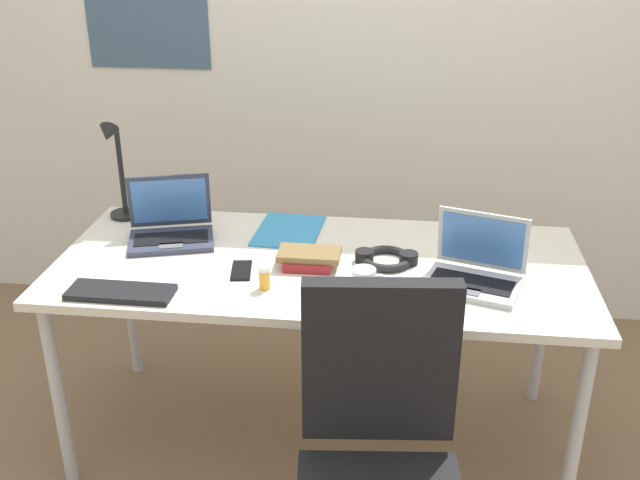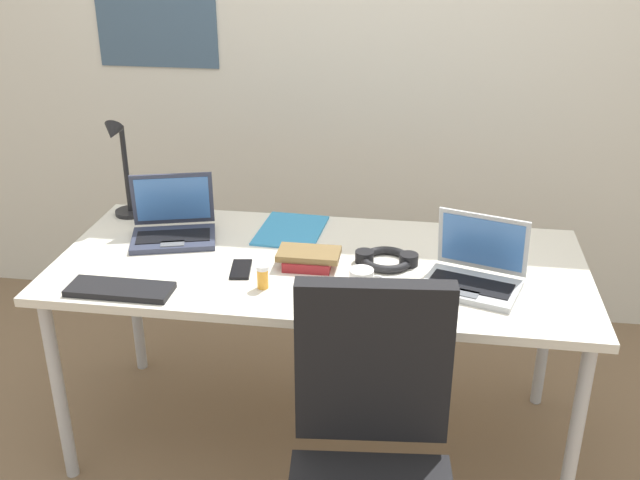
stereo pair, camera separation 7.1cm
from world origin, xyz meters
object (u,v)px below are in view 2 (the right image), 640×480
(external_keyboard, at_px, (120,289))
(headphones, at_px, (386,259))
(computer_mouse, at_px, (477,235))
(book_stack, at_px, (308,258))
(coffee_mug, at_px, (362,282))
(laptop_far_corner, at_px, (173,226))
(pill_bottle, at_px, (263,276))
(laptop_near_mouse, at_px, (474,273))
(paper_folder_front_right, at_px, (291,230))
(desk_lamp, at_px, (122,169))
(cell_phone, at_px, (241,269))

(external_keyboard, xyz_separation_m, headphones, (0.81, 0.33, 0.01))
(computer_mouse, xyz_separation_m, book_stack, (-0.57, -0.30, 0.01))
(computer_mouse, relative_size, coffee_mug, 0.85)
(external_keyboard, height_order, book_stack, book_stack)
(book_stack, distance_m, coffee_mug, 0.27)
(computer_mouse, distance_m, book_stack, 0.65)
(laptop_far_corner, xyz_separation_m, coffee_mug, (0.72, -0.33, -0.00))
(pill_bottle, bearing_deg, headphones, 31.83)
(computer_mouse, bearing_deg, laptop_near_mouse, -99.62)
(paper_folder_front_right, bearing_deg, computer_mouse, 2.12)
(desk_lamp, bearing_deg, external_keyboard, -70.20)
(external_keyboard, relative_size, headphones, 1.54)
(desk_lamp, bearing_deg, paper_folder_front_right, -3.44)
(desk_lamp, relative_size, cell_phone, 2.94)
(laptop_far_corner, distance_m, coffee_mug, 0.80)
(computer_mouse, height_order, pill_bottle, pill_bottle)
(laptop_near_mouse, height_order, computer_mouse, laptop_near_mouse)
(laptop_far_corner, xyz_separation_m, cell_phone, (0.31, -0.23, -0.04))
(external_keyboard, relative_size, pill_bottle, 4.18)
(cell_phone, relative_size, book_stack, 0.65)
(paper_folder_front_right, bearing_deg, headphones, -30.59)
(desk_lamp, xyz_separation_m, laptop_near_mouse, (1.31, -0.38, -0.15))
(computer_mouse, bearing_deg, paper_folder_front_right, 176.70)
(external_keyboard, xyz_separation_m, paper_folder_front_right, (0.44, 0.55, -0.01))
(book_stack, height_order, coffee_mug, coffee_mug)
(laptop_near_mouse, distance_m, pill_bottle, 0.67)
(laptop_near_mouse, xyz_separation_m, book_stack, (-0.54, 0.06, -0.02))
(computer_mouse, bearing_deg, laptop_far_corner, -177.89)
(laptop_far_corner, bearing_deg, desk_lamp, 146.77)
(headphones, bearing_deg, cell_phone, -165.06)
(desk_lamp, bearing_deg, headphones, -14.15)
(desk_lamp, relative_size, laptop_far_corner, 1.14)
(book_stack, bearing_deg, headphones, 12.17)
(laptop_far_corner, xyz_separation_m, laptop_near_mouse, (1.07, -0.22, -0.00))
(desk_lamp, height_order, computer_mouse, desk_lamp)
(coffee_mug, bearing_deg, laptop_far_corner, 155.15)
(book_stack, relative_size, coffee_mug, 1.85)
(laptop_far_corner, xyz_separation_m, external_keyboard, (-0.03, -0.43, -0.04))
(laptop_far_corner, height_order, paper_folder_front_right, laptop_far_corner)
(laptop_far_corner, xyz_separation_m, headphones, (0.78, -0.10, -0.03))
(desk_lamp, height_order, book_stack, desk_lamp)
(external_keyboard, relative_size, book_stack, 1.58)
(laptop_near_mouse, xyz_separation_m, cell_phone, (-0.76, -0.01, -0.04))
(paper_folder_front_right, height_order, coffee_mug, coffee_mug)
(headphones, relative_size, book_stack, 1.02)
(headphones, distance_m, pill_bottle, 0.44)
(cell_phone, height_order, paper_folder_front_right, cell_phone)
(pill_bottle, bearing_deg, book_stack, 56.52)
(computer_mouse, distance_m, coffee_mug, 0.61)
(laptop_near_mouse, distance_m, computer_mouse, 0.37)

